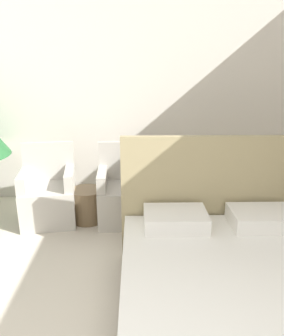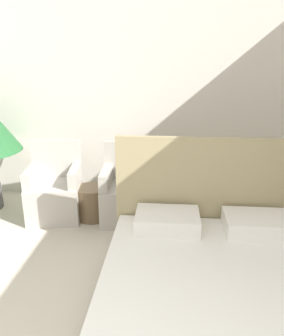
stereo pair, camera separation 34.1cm
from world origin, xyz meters
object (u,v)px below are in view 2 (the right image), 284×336
object	(u,v)px
armchair_near_window_left	(55,194)
side_table	(92,203)
armchair_near_window_right	(128,196)
bed	(222,311)

from	to	relation	value
armchair_near_window_left	side_table	bearing A→B (deg)	-8.41
armchair_near_window_right	bed	bearing A→B (deg)	-67.09
bed	side_table	bearing A→B (deg)	125.68
bed	armchair_near_window_left	xyz separation A→B (m)	(-1.77, 1.83, 0.02)
bed	armchair_near_window_left	distance (m)	2.54
armchair_near_window_right	side_table	world-z (taller)	armchair_near_window_right
armchair_near_window_left	armchair_near_window_right	world-z (taller)	same
bed	armchair_near_window_left	size ratio (longest dim) A/B	2.36
bed	armchair_near_window_left	world-z (taller)	bed
armchair_near_window_left	armchair_near_window_right	bearing A→B (deg)	-7.93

